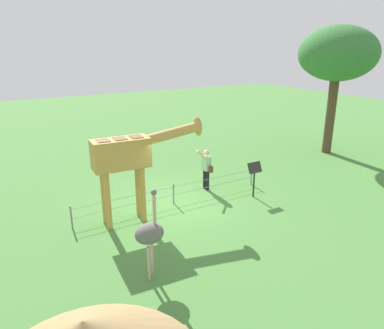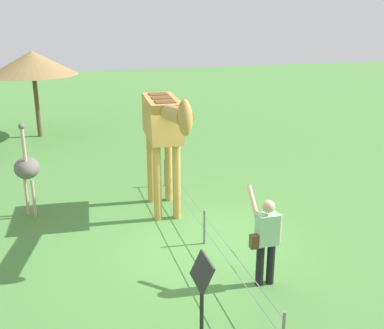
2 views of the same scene
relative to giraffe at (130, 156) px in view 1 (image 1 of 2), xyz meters
The scene contains 7 objects.
ground_plane 2.72m from the giraffe, 10.10° to the left, with size 60.00×60.00×0.00m, color #4C843D.
giraffe is the anchor object (origin of this frame).
visitor 3.72m from the giraffe, 15.99° to the left, with size 0.65×0.58×1.69m.
ostrich 3.27m from the giraffe, 104.46° to the right, with size 0.70×0.56×2.25m.
tree_northeast 12.00m from the giraffe, ahead, with size 3.74×3.74×6.23m.
info_sign 4.66m from the giraffe, ahead, with size 0.56×0.21×1.32m.
wire_fence 2.43m from the giraffe, 14.17° to the left, with size 7.05×0.05×0.75m.
Camera 1 is at (-5.40, -10.21, 5.35)m, focal length 33.81 mm.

